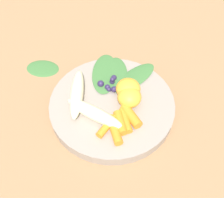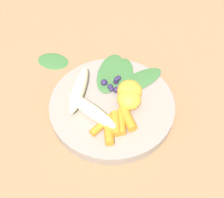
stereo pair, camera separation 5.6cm
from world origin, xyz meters
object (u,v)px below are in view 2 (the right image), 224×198
Objects in this scene: bowl at (112,105)px; banana_peeled_right at (79,89)px; kale_leaf_stray at (53,60)px; orange_segment_near at (130,91)px; banana_peeled_left at (92,111)px.

bowl is 0.08m from banana_peeled_right.
banana_peeled_right is at bearing 143.13° from kale_leaf_stray.
banana_peeled_right is at bearing 121.33° from orange_segment_near.
orange_segment_near is (0.06, -0.09, 0.01)m from banana_peeled_right.
kale_leaf_stray is (0.03, 0.21, -0.01)m from bowl.
kale_leaf_stray is (0.08, 0.19, -0.04)m from banana_peeled_left.
orange_segment_near is 0.64× the size of kale_leaf_stray.
banana_peeled_left is at bearing 141.81° from kale_leaf_stray.
bowl is 2.02× the size of banana_peeled_left.
banana_peeled_left is 1.00× the size of banana_peeled_right.
banana_peeled_right is 0.11m from orange_segment_near.
kale_leaf_stray is at bearing 81.49° from bowl.
banana_peeled_left reaches higher than bowl.
bowl is at bearing 156.04° from kale_leaf_stray.
kale_leaf_stray is (-0.00, 0.23, -0.04)m from orange_segment_near.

